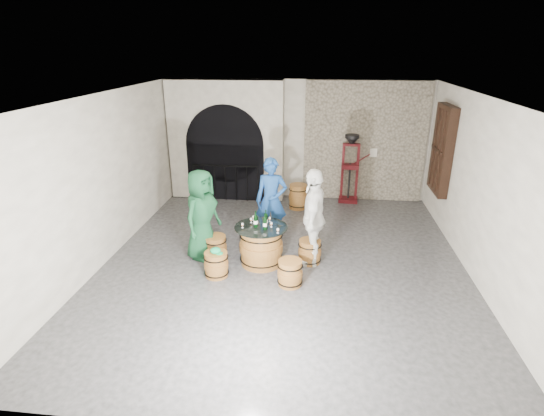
# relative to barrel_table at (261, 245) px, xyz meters

# --- Properties ---
(ground) EXTENTS (8.00, 8.00, 0.00)m
(ground) POSITION_rel_barrel_table_xyz_m (0.43, 0.09, -0.39)
(ground) COLOR #2A2A2C
(ground) RESTS_ON ground
(wall_back) EXTENTS (8.00, 0.00, 8.00)m
(wall_back) POSITION_rel_barrel_table_xyz_m (0.43, 4.09, 1.21)
(wall_back) COLOR silver
(wall_back) RESTS_ON ground
(wall_front) EXTENTS (8.00, 0.00, 8.00)m
(wall_front) POSITION_rel_barrel_table_xyz_m (0.43, -3.91, 1.21)
(wall_front) COLOR silver
(wall_front) RESTS_ON ground
(wall_left) EXTENTS (0.00, 8.00, 8.00)m
(wall_left) POSITION_rel_barrel_table_xyz_m (-3.07, 0.09, 1.21)
(wall_left) COLOR silver
(wall_left) RESTS_ON ground
(wall_right) EXTENTS (0.00, 8.00, 8.00)m
(wall_right) POSITION_rel_barrel_table_xyz_m (3.93, 0.09, 1.21)
(wall_right) COLOR silver
(wall_right) RESTS_ON ground
(ceiling) EXTENTS (8.00, 8.00, 0.00)m
(ceiling) POSITION_rel_barrel_table_xyz_m (0.43, 0.09, 2.81)
(ceiling) COLOR beige
(ceiling) RESTS_ON wall_back
(stone_facing_panel) EXTENTS (3.20, 0.12, 3.18)m
(stone_facing_panel) POSITION_rel_barrel_table_xyz_m (2.23, 4.03, 1.21)
(stone_facing_panel) COLOR gray
(stone_facing_panel) RESTS_ON ground
(arched_opening) EXTENTS (3.10, 0.60, 3.19)m
(arched_opening) POSITION_rel_barrel_table_xyz_m (-1.47, 3.82, 1.19)
(arched_opening) COLOR silver
(arched_opening) RESTS_ON ground
(shuttered_window) EXTENTS (0.23, 1.10, 2.00)m
(shuttered_window) POSITION_rel_barrel_table_xyz_m (3.81, 2.49, 1.41)
(shuttered_window) COLOR black
(shuttered_window) RESTS_ON wall_right
(barrel_table) EXTENTS (1.02, 1.02, 0.79)m
(barrel_table) POSITION_rel_barrel_table_xyz_m (0.00, 0.00, 0.00)
(barrel_table) COLOR #8F5F29
(barrel_table) RESTS_ON ground
(barrel_stool_left) EXTENTS (0.46, 0.46, 0.48)m
(barrel_stool_left) POSITION_rel_barrel_table_xyz_m (-0.94, 0.13, -0.15)
(barrel_stool_left) COLOR #8F5F29
(barrel_stool_left) RESTS_ON ground
(barrel_stool_far) EXTENTS (0.46, 0.46, 0.48)m
(barrel_stool_far) POSITION_rel_barrel_table_xyz_m (0.06, 0.95, -0.15)
(barrel_stool_far) COLOR #8F5F29
(barrel_stool_far) RESTS_ON ground
(barrel_stool_right) EXTENTS (0.46, 0.46, 0.48)m
(barrel_stool_right) POSITION_rel_barrel_table_xyz_m (0.94, 0.15, -0.15)
(barrel_stool_right) COLOR #8F5F29
(barrel_stool_right) RESTS_ON ground
(barrel_stool_near_right) EXTENTS (0.46, 0.46, 0.48)m
(barrel_stool_near_right) POSITION_rel_barrel_table_xyz_m (0.62, -0.73, -0.15)
(barrel_stool_near_right) COLOR #8F5F29
(barrel_stool_near_right) RESTS_ON ground
(barrel_stool_near_left) EXTENTS (0.46, 0.46, 0.48)m
(barrel_stool_near_left) POSITION_rel_barrel_table_xyz_m (-0.76, -0.57, -0.15)
(barrel_stool_near_left) COLOR #8F5F29
(barrel_stool_near_left) RESTS_ON ground
(green_cap) EXTENTS (0.24, 0.19, 0.11)m
(green_cap) POSITION_rel_barrel_table_xyz_m (-0.76, -0.57, 0.13)
(green_cap) COLOR #0D9855
(green_cap) RESTS_ON barrel_stool_near_left
(person_green) EXTENTS (0.89, 1.05, 1.83)m
(person_green) POSITION_rel_barrel_table_xyz_m (-1.19, 0.16, 0.52)
(person_green) COLOR #124325
(person_green) RESTS_ON ground
(person_blue) EXTENTS (0.69, 0.46, 1.85)m
(person_blue) POSITION_rel_barrel_table_xyz_m (0.07, 1.10, 0.53)
(person_blue) COLOR navy
(person_blue) RESTS_ON ground
(person_white) EXTENTS (0.58, 1.17, 1.93)m
(person_white) POSITION_rel_barrel_table_xyz_m (0.99, 0.16, 0.57)
(person_white) COLOR white
(person_white) RESTS_ON ground
(wine_bottle_left) EXTENTS (0.08, 0.08, 0.32)m
(wine_bottle_left) POSITION_rel_barrel_table_xyz_m (-0.10, -0.02, 0.53)
(wine_bottle_left) COLOR black
(wine_bottle_left) RESTS_ON barrel_table
(wine_bottle_center) EXTENTS (0.08, 0.08, 0.32)m
(wine_bottle_center) POSITION_rel_barrel_table_xyz_m (0.09, -0.12, 0.53)
(wine_bottle_center) COLOR black
(wine_bottle_center) RESTS_ON barrel_table
(wine_bottle_right) EXTENTS (0.08, 0.08, 0.32)m
(wine_bottle_right) POSITION_rel_barrel_table_xyz_m (0.09, 0.06, 0.53)
(wine_bottle_right) COLOR black
(wine_bottle_right) RESTS_ON barrel_table
(tasting_glass_a) EXTENTS (0.05, 0.05, 0.10)m
(tasting_glass_a) POSITION_rel_barrel_table_xyz_m (-0.34, -0.09, 0.45)
(tasting_glass_a) COLOR #B25722
(tasting_glass_a) RESTS_ON barrel_table
(tasting_glass_b) EXTENTS (0.05, 0.05, 0.10)m
(tasting_glass_b) POSITION_rel_barrel_table_xyz_m (0.20, 0.01, 0.45)
(tasting_glass_b) COLOR #B25722
(tasting_glass_b) RESTS_ON barrel_table
(tasting_glass_c) EXTENTS (0.05, 0.05, 0.10)m
(tasting_glass_c) POSITION_rel_barrel_table_xyz_m (-0.19, 0.30, 0.45)
(tasting_glass_c) COLOR #B25722
(tasting_glass_c) RESTS_ON barrel_table
(tasting_glass_d) EXTENTS (0.05, 0.05, 0.10)m
(tasting_glass_d) POSITION_rel_barrel_table_xyz_m (0.14, 0.27, 0.45)
(tasting_glass_d) COLOR #B25722
(tasting_glass_d) RESTS_ON barrel_table
(tasting_glass_e) EXTENTS (0.05, 0.05, 0.10)m
(tasting_glass_e) POSITION_rel_barrel_table_xyz_m (0.35, -0.26, 0.45)
(tasting_glass_e) COLOR #B25722
(tasting_glass_e) RESTS_ON barrel_table
(tasting_glass_f) EXTENTS (0.05, 0.05, 0.10)m
(tasting_glass_f) POSITION_rel_barrel_table_xyz_m (-0.22, 0.18, 0.45)
(tasting_glass_f) COLOR #B25722
(tasting_glass_f) RESTS_ON barrel_table
(side_barrel) EXTENTS (0.49, 0.49, 0.65)m
(side_barrel) POSITION_rel_barrel_table_xyz_m (0.54, 3.11, -0.07)
(side_barrel) COLOR #8F5F29
(side_barrel) RESTS_ON ground
(corking_press) EXTENTS (0.76, 0.44, 1.84)m
(corking_press) POSITION_rel_barrel_table_xyz_m (1.88, 3.78, 0.68)
(corking_press) COLOR #510D13
(corking_press) RESTS_ON ground
(control_box) EXTENTS (0.18, 0.10, 0.22)m
(control_box) POSITION_rel_barrel_table_xyz_m (2.48, 3.95, 0.96)
(control_box) COLOR silver
(control_box) RESTS_ON wall_back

